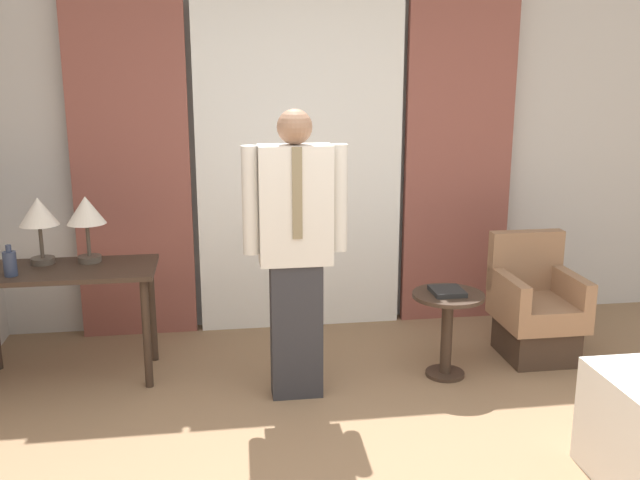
% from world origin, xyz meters
% --- Properties ---
extents(wall_back, '(10.00, 0.06, 2.70)m').
position_xyz_m(wall_back, '(0.00, 2.69, 1.35)').
color(wall_back, beige).
rests_on(wall_back, ground_plane).
extents(curtain_sheer_center, '(1.51, 0.06, 2.58)m').
position_xyz_m(curtain_sheer_center, '(0.00, 2.56, 1.29)').
color(curtain_sheer_center, white).
rests_on(curtain_sheer_center, ground_plane).
extents(curtain_drape_left, '(0.83, 0.06, 2.58)m').
position_xyz_m(curtain_drape_left, '(-1.21, 2.56, 1.29)').
color(curtain_drape_left, brown).
rests_on(curtain_drape_left, ground_plane).
extents(curtain_drape_right, '(0.83, 0.06, 2.58)m').
position_xyz_m(curtain_drape_right, '(1.21, 2.56, 1.29)').
color(curtain_drape_right, brown).
rests_on(curtain_drape_right, ground_plane).
extents(desk, '(1.13, 0.54, 0.73)m').
position_xyz_m(desk, '(-1.58, 1.82, 0.62)').
color(desk, '#38281E').
rests_on(desk, ground_plane).
extents(table_lamp_left, '(0.24, 0.24, 0.43)m').
position_xyz_m(table_lamp_left, '(-1.72, 1.95, 1.05)').
color(table_lamp_left, '#4C4238').
rests_on(table_lamp_left, desk).
extents(table_lamp_right, '(0.24, 0.24, 0.43)m').
position_xyz_m(table_lamp_right, '(-1.44, 1.95, 1.05)').
color(table_lamp_right, '#4C4238').
rests_on(table_lamp_right, desk).
extents(bottle_near_edge, '(0.08, 0.08, 0.19)m').
position_xyz_m(bottle_near_edge, '(-1.85, 1.70, 0.81)').
color(bottle_near_edge, '#2D3851').
rests_on(bottle_near_edge, desk).
extents(person, '(0.61, 0.21, 1.73)m').
position_xyz_m(person, '(-0.17, 1.37, 0.94)').
color(person, '#2D2D33').
rests_on(person, ground_plane).
extents(armchair, '(0.52, 0.57, 0.84)m').
position_xyz_m(armchair, '(1.52, 1.73, 0.32)').
color(armchair, '#38281E').
rests_on(armchair, ground_plane).
extents(side_table, '(0.46, 0.46, 0.56)m').
position_xyz_m(side_table, '(0.81, 1.49, 0.38)').
color(side_table, '#38281E').
rests_on(side_table, ground_plane).
extents(book, '(0.20, 0.22, 0.03)m').
position_xyz_m(book, '(0.80, 1.50, 0.57)').
color(book, black).
rests_on(book, side_table).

